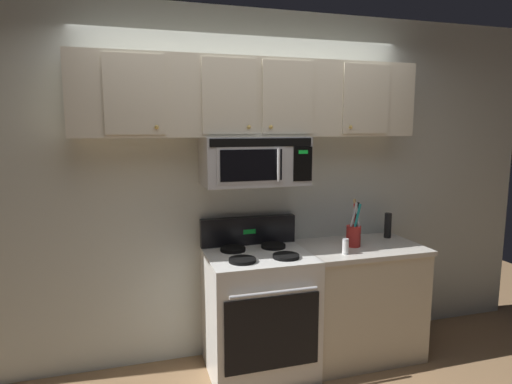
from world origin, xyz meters
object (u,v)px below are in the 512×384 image
object	(u,v)px
stove_range	(259,310)
utensil_crock_red	(354,232)
over_range_microwave	(254,161)
pepper_mill	(388,225)
salt_shaker	(345,246)

from	to	relation	value
stove_range	utensil_crock_red	size ratio (longest dim) A/B	3.00
over_range_microwave	pepper_mill	bearing A→B (deg)	1.41
stove_range	over_range_microwave	size ratio (longest dim) A/B	1.47
salt_shaker	pepper_mill	xyz separation A→B (m)	(0.56, 0.32, 0.05)
utensil_crock_red	pepper_mill	distance (m)	0.43
utensil_crock_red	stove_range	bearing A→B (deg)	179.28
over_range_microwave	salt_shaker	xyz separation A→B (m)	(0.61, -0.30, -0.62)
stove_range	pepper_mill	xyz separation A→B (m)	(1.17, 0.15, 0.54)
over_range_microwave	pepper_mill	world-z (taller)	over_range_microwave
utensil_crock_red	pepper_mill	size ratio (longest dim) A/B	1.78
over_range_microwave	utensil_crock_red	xyz separation A→B (m)	(0.77, -0.13, -0.56)
salt_shaker	pepper_mill	distance (m)	0.65
stove_range	utensil_crock_red	bearing A→B (deg)	-0.72
over_range_microwave	utensil_crock_red	size ratio (longest dim) A/B	2.04
utensil_crock_red	salt_shaker	xyz separation A→B (m)	(-0.16, -0.17, -0.06)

